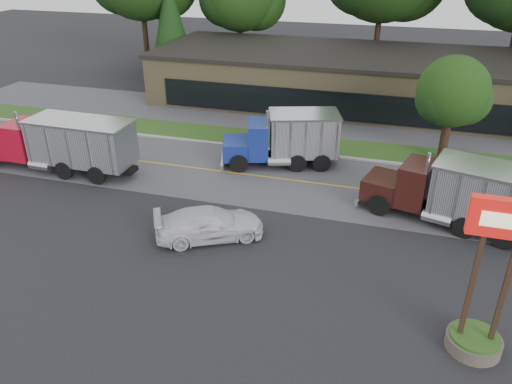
% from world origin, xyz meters
% --- Properties ---
extents(ground, '(140.00, 140.00, 0.00)m').
position_xyz_m(ground, '(0.00, 0.00, 0.00)').
color(ground, '#2D2D32').
rests_on(ground, ground).
extents(road, '(60.00, 8.00, 0.02)m').
position_xyz_m(road, '(0.00, 9.00, 0.00)').
color(road, slate).
rests_on(road, ground).
extents(center_line, '(60.00, 0.12, 0.01)m').
position_xyz_m(center_line, '(0.00, 9.00, 0.00)').
color(center_line, gold).
rests_on(center_line, ground).
extents(curb, '(60.00, 0.30, 0.12)m').
position_xyz_m(curb, '(0.00, 13.20, 0.00)').
color(curb, '#9E9E99').
rests_on(curb, ground).
extents(grass_verge, '(60.00, 3.40, 0.03)m').
position_xyz_m(grass_verge, '(0.00, 15.00, 0.00)').
color(grass_verge, '#294E1B').
rests_on(grass_verge, ground).
extents(far_parking, '(60.00, 7.00, 0.02)m').
position_xyz_m(far_parking, '(0.00, 20.00, 0.00)').
color(far_parking, slate).
rests_on(far_parking, ground).
extents(strip_mall, '(32.00, 12.00, 4.00)m').
position_xyz_m(strip_mall, '(2.00, 26.00, 2.00)').
color(strip_mall, '#8E7E57').
rests_on(strip_mall, ground).
extents(bilo_sign, '(2.20, 1.90, 5.95)m').
position_xyz_m(bilo_sign, '(10.50, -2.50, 2.02)').
color(bilo_sign, '#6B6054').
rests_on(bilo_sign, ground).
extents(evergreen_left, '(4.44, 4.44, 10.08)m').
position_xyz_m(evergreen_left, '(-16.00, 30.00, 5.54)').
color(evergreen_left, '#382619').
rests_on(evergreen_left, ground).
extents(tree_verge, '(4.69, 4.42, 6.69)m').
position_xyz_m(tree_verge, '(10.07, 15.06, 4.26)').
color(tree_verge, '#382619').
rests_on(tree_verge, ground).
extents(dump_truck_red, '(10.88, 2.76, 3.36)m').
position_xyz_m(dump_truck_red, '(-12.52, 6.50, 1.82)').
color(dump_truck_red, black).
rests_on(dump_truck_red, ground).
extents(dump_truck_blue, '(7.58, 4.58, 3.36)m').
position_xyz_m(dump_truck_blue, '(0.49, 11.27, 1.80)').
color(dump_truck_blue, black).
rests_on(dump_truck_blue, ground).
extents(dump_truck_maroon, '(8.75, 4.58, 3.36)m').
position_xyz_m(dump_truck_maroon, '(10.35, 6.44, 1.81)').
color(dump_truck_maroon, black).
rests_on(dump_truck_maroon, ground).
extents(rally_car, '(5.54, 4.32, 1.50)m').
position_xyz_m(rally_car, '(-1.05, 1.71, 0.75)').
color(rally_car, silver).
rests_on(rally_car, ground).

